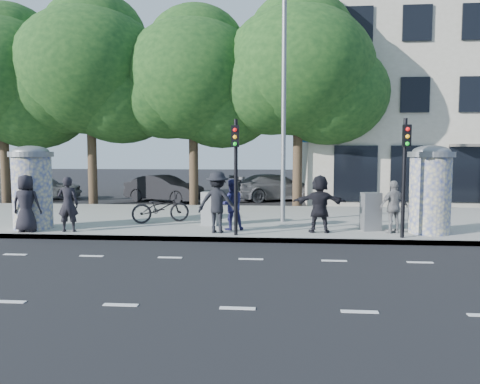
# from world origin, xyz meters

# --- Properties ---
(ground) EXTENTS (120.00, 120.00, 0.00)m
(ground) POSITION_xyz_m (0.00, 0.00, 0.00)
(ground) COLOR black
(ground) RESTS_ON ground
(sidewalk) EXTENTS (40.00, 8.00, 0.15)m
(sidewalk) POSITION_xyz_m (0.00, 7.50, 0.07)
(sidewalk) COLOR gray
(sidewalk) RESTS_ON ground
(curb) EXTENTS (40.00, 0.10, 0.16)m
(curb) POSITION_xyz_m (0.00, 3.55, 0.07)
(curb) COLOR slate
(curb) RESTS_ON ground
(lane_dash_near) EXTENTS (32.00, 0.12, 0.01)m
(lane_dash_near) POSITION_xyz_m (0.00, -2.20, 0.00)
(lane_dash_near) COLOR silver
(lane_dash_near) RESTS_ON ground
(lane_dash_far) EXTENTS (32.00, 0.12, 0.01)m
(lane_dash_far) POSITION_xyz_m (0.00, 1.40, 0.00)
(lane_dash_far) COLOR silver
(lane_dash_far) RESTS_ON ground
(ad_column_left) EXTENTS (1.36, 1.36, 2.65)m
(ad_column_left) POSITION_xyz_m (-7.20, 4.50, 1.54)
(ad_column_left) COLOR beige
(ad_column_left) RESTS_ON sidewalk
(ad_column_right) EXTENTS (1.36, 1.36, 2.65)m
(ad_column_right) POSITION_xyz_m (5.20, 4.70, 1.54)
(ad_column_right) COLOR beige
(ad_column_right) RESTS_ON sidewalk
(traffic_pole_near) EXTENTS (0.22, 0.31, 3.40)m
(traffic_pole_near) POSITION_xyz_m (-0.60, 3.79, 2.23)
(traffic_pole_near) COLOR black
(traffic_pole_near) RESTS_ON sidewalk
(traffic_pole_far) EXTENTS (0.22, 0.31, 3.40)m
(traffic_pole_far) POSITION_xyz_m (4.20, 3.79, 2.23)
(traffic_pole_far) COLOR black
(traffic_pole_far) RESTS_ON sidewalk
(street_lamp) EXTENTS (0.25, 0.93, 8.00)m
(street_lamp) POSITION_xyz_m (0.80, 6.63, 4.79)
(street_lamp) COLOR slate
(street_lamp) RESTS_ON sidewalk
(tree_far_left) EXTENTS (7.20, 7.20, 9.26)m
(tree_far_left) POSITION_xyz_m (-13.00, 12.50, 6.19)
(tree_far_left) COLOR #38281C
(tree_far_left) RESTS_ON ground
(tree_mid_left) EXTENTS (7.20, 7.20, 9.57)m
(tree_mid_left) POSITION_xyz_m (-8.50, 12.50, 6.50)
(tree_mid_left) COLOR #38281C
(tree_mid_left) RESTS_ON ground
(tree_near_left) EXTENTS (6.80, 6.80, 8.97)m
(tree_near_left) POSITION_xyz_m (-3.50, 12.70, 6.06)
(tree_near_left) COLOR #38281C
(tree_near_left) RESTS_ON ground
(tree_center) EXTENTS (7.00, 7.00, 9.30)m
(tree_center) POSITION_xyz_m (1.50, 12.30, 6.31)
(tree_center) COLOR #38281C
(tree_center) RESTS_ON ground
(building) EXTENTS (20.30, 15.85, 12.00)m
(building) POSITION_xyz_m (12.00, 19.99, 5.99)
(building) COLOR #ABA48F
(building) RESTS_ON ground
(ped_a) EXTENTS (0.89, 0.61, 1.76)m
(ped_a) POSITION_xyz_m (-7.05, 3.85, 1.03)
(ped_a) COLOR black
(ped_a) RESTS_ON sidewalk
(ped_b) EXTENTS (0.67, 0.49, 1.71)m
(ped_b) POSITION_xyz_m (-5.80, 4.00, 1.00)
(ped_b) COLOR black
(ped_b) RESTS_ON sidewalk
(ped_c) EXTENTS (0.91, 0.79, 1.60)m
(ped_c) POSITION_xyz_m (-0.82, 4.77, 0.95)
(ped_c) COLOR navy
(ped_c) RESTS_ON sidewalk
(ped_d) EXTENTS (1.25, 0.77, 1.87)m
(ped_d) POSITION_xyz_m (-1.20, 4.24, 1.09)
(ped_d) COLOR black
(ped_d) RESTS_ON sidewalk
(ped_e) EXTENTS (1.07, 0.83, 1.60)m
(ped_e) POSITION_xyz_m (4.13, 4.60, 0.95)
(ped_e) COLOR gray
(ped_e) RESTS_ON sidewalk
(ped_f) EXTENTS (1.64, 0.61, 1.76)m
(ped_f) POSITION_xyz_m (1.90, 4.53, 1.03)
(ped_f) COLOR black
(ped_f) RESTS_ON sidewalk
(bicycle) EXTENTS (1.48, 2.11, 1.05)m
(bicycle) POSITION_xyz_m (-3.44, 6.08, 0.68)
(bicycle) COLOR black
(bicycle) RESTS_ON sidewalk
(cabinet_left) EXTENTS (0.60, 0.48, 1.12)m
(cabinet_left) POSITION_xyz_m (-1.63, 5.63, 0.71)
(cabinet_left) COLOR gray
(cabinet_left) RESTS_ON sidewalk
(cabinet_right) EXTENTS (0.65, 0.53, 1.19)m
(cabinet_right) POSITION_xyz_m (3.53, 5.04, 0.74)
(cabinet_right) COLOR gray
(cabinet_right) RESTS_ON sidewalk
(car_left) EXTENTS (2.94, 4.52, 1.43)m
(car_left) POSITION_xyz_m (-12.31, 14.65, 0.72)
(car_left) COLOR #565A5D
(car_left) RESTS_ON ground
(car_mid) EXTENTS (2.83, 4.45, 1.39)m
(car_mid) POSITION_xyz_m (-5.34, 14.15, 0.69)
(car_mid) COLOR black
(car_mid) RESTS_ON ground
(car_right) EXTENTS (3.77, 5.27, 1.42)m
(car_right) POSITION_xyz_m (0.51, 15.33, 0.71)
(car_right) COLOR #55575D
(car_right) RESTS_ON ground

